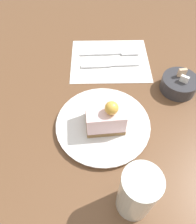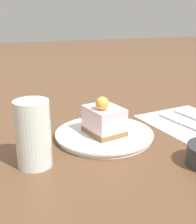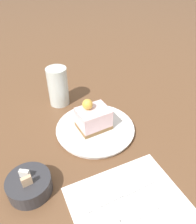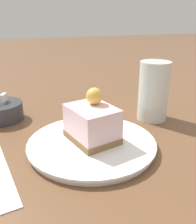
{
  "view_description": "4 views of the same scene",
  "coord_description": "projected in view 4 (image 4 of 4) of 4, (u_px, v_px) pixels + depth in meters",
  "views": [
    {
      "loc": [
        0.24,
        0.0,
        0.43
      ],
      "look_at": [
        -0.05,
        -0.04,
        0.03
      ],
      "focal_mm": 35.0,
      "sensor_mm": 36.0,
      "label": 1
    },
    {
      "loc": [
        0.17,
        0.56,
        0.28
      ],
      "look_at": [
        -0.03,
        -0.04,
        0.06
      ],
      "focal_mm": 50.0,
      "sensor_mm": 36.0,
      "label": 2
    },
    {
      "loc": [
        -0.48,
        0.08,
        0.41
      ],
      "look_at": [
        -0.02,
        -0.04,
        0.05
      ],
      "focal_mm": 35.0,
      "sensor_mm": 36.0,
      "label": 3
    },
    {
      "loc": [
        -0.15,
        -0.39,
        0.21
      ],
      "look_at": [
        -0.02,
        -0.03,
        0.06
      ],
      "focal_mm": 40.0,
      "sensor_mm": 36.0,
      "label": 4
    }
  ],
  "objects": [
    {
      "name": "plate",
      "position": [
        92.0,
        144.0,
        0.42
      ],
      "size": [
        0.22,
        0.22,
        0.01
      ],
      "color": "white",
      "rests_on": "ground_plane"
    },
    {
      "name": "drinking_glass",
      "position": [
        154.0,
        91.0,
        0.52
      ],
      "size": [
        0.06,
        0.06,
        0.12
      ],
      "color": "silver",
      "rests_on": "ground_plane"
    },
    {
      "name": "ground_plane",
      "position": [
        106.0,
        136.0,
        0.46
      ],
      "size": [
        4.0,
        4.0,
        0.0
      ],
      "primitive_type": "plane",
      "color": "brown"
    },
    {
      "name": "cake_slice",
      "position": [
        92.0,
        122.0,
        0.41
      ],
      "size": [
        0.09,
        0.1,
        0.09
      ],
      "rotation": [
        0.0,
        0.0,
        0.25
      ],
      "color": "olive",
      "rests_on": "plate"
    },
    {
      "name": "sugar_bowl",
      "position": [
        1.0,
        111.0,
        0.53
      ],
      "size": [
        0.09,
        0.09,
        0.06
      ],
      "color": "#333338",
      "rests_on": "ground_plane"
    }
  ]
}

